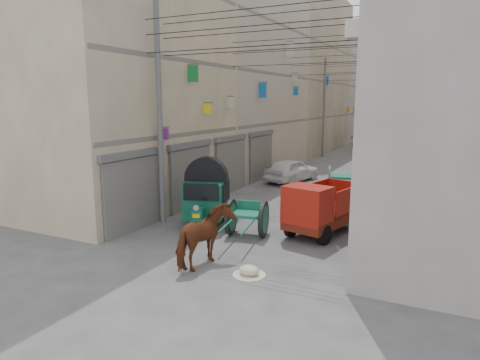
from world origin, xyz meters
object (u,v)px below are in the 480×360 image
Objects in this scene: distant_car_white at (292,170)px; distant_car_grey at (390,153)px; second_cart at (344,178)px; horse at (205,237)px; auto_rickshaw at (207,195)px; tonga_cart at (247,217)px; distant_car_green at (370,142)px; mini_truck at (319,211)px; feed_sack at (249,270)px.

distant_car_white is 1.20× the size of distant_car_grey.
second_cart reaches higher than distant_car_white.
distant_car_grey is (1.64, 25.79, -0.31)m from horse.
auto_rickshaw is at bearing 104.58° from distant_car_white.
horse reaches higher than distant_car_grey.
second_cart reaches higher than tonga_cart.
second_cart is 21.25m from distant_car_green.
horse is (2.07, -3.59, -0.30)m from auto_rickshaw.
second_cart is (-0.89, 7.65, -0.17)m from mini_truck.
mini_truck is 0.77× the size of distant_car_green.
horse is (-1.39, 0.04, 0.71)m from feed_sack.
horse reaches higher than distant_car_green.
tonga_cart is 0.63× the size of distant_car_green.
horse reaches higher than second_cart.
feed_sack is 13.87m from distant_car_white.
horse is at bearing -98.56° from tonga_cart.
distant_car_green is (-3.16, 28.77, -0.22)m from mini_truck.
auto_rickshaw is 4.17m from mini_truck.
feed_sack is at bearing -74.79° from tonga_cart.
second_cart is at bearing -92.65° from horse.
mini_truck is at bearing 80.86° from feed_sack.
distant_car_green is at bearing 81.17° from second_cart.
distant_car_green is (1.08, 19.53, -0.00)m from distant_car_white.
mini_truck reaches higher than tonga_cart.
feed_sack is (-0.67, -4.14, -0.75)m from mini_truck.
horse reaches higher than feed_sack.
mini_truck is at bearing 128.55° from distant_car_white.
distant_car_white is (-3.58, 13.39, 0.53)m from feed_sack.
distant_car_green is (0.96, 29.28, -0.48)m from auto_rickshaw.
distant_car_grey is (0.47, 14.05, -0.18)m from second_cart.
feed_sack is at bearing -103.90° from second_cart.
horse is at bearing -110.65° from second_cart.
horse is at bearing -90.11° from distant_car_grey.
mini_truck is (2.19, 1.06, 0.24)m from tonga_cart.
auto_rickshaw is 0.99× the size of tonga_cart.
second_cart is at bearing 115.23° from distant_car_green.
mini_truck is 0.90× the size of distant_car_white.
auto_rickshaw is 5.12m from feed_sack.
distant_car_grey is 0.71× the size of distant_car_green.
feed_sack is 0.14× the size of distant_car_white.
tonga_cart is at bearing -113.49° from second_cart.
horse is 0.51× the size of distant_car_white.
feed_sack is at bearing 118.86° from distant_car_white.
auto_rickshaw is 4.15m from horse.
second_cart is 11.80m from horse.
auto_rickshaw is at bearing -95.96° from distant_car_grey.
auto_rickshaw is at bearing -126.63° from second_cart.
distant_car_white is (-3.35, 1.60, -0.05)m from second_cart.
feed_sack is (1.53, -3.08, -0.51)m from tonga_cart.
distant_car_grey is at bearing 104.52° from mini_truck.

